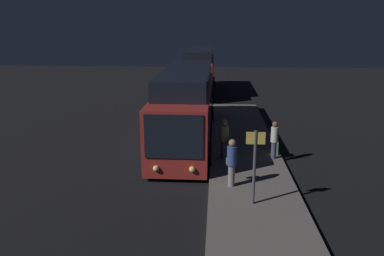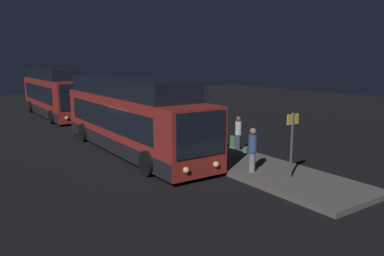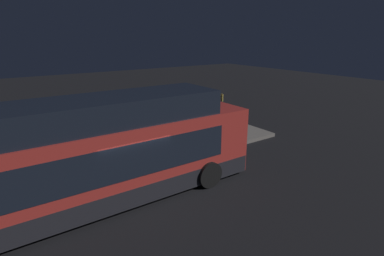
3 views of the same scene
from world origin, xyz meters
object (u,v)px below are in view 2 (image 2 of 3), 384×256
(passenger_waiting, at_px, (238,132))
(sign_post, at_px, (292,138))
(passenger_boarding, at_px, (252,148))
(suitcase, at_px, (233,142))
(bus_lead, at_px, (130,119))
(bus_second, at_px, (54,95))
(passenger_with_bags, at_px, (204,137))

(passenger_waiting, relative_size, sign_post, 0.67)
(passenger_boarding, xyz_separation_m, suitcase, (-3.75, 2.19, -0.69))
(bus_lead, height_order, suitcase, bus_lead)
(bus_second, bearing_deg, suitcase, 13.56)
(passenger_boarding, relative_size, sign_post, 0.71)
(bus_lead, bearing_deg, sign_post, 19.33)
(sign_post, bearing_deg, bus_second, -172.97)
(bus_second, relative_size, passenger_with_bags, 6.49)
(passenger_with_bags, bearing_deg, suitcase, 148.34)
(passenger_waiting, xyz_separation_m, sign_post, (4.60, -1.33, 0.61))
(passenger_with_bags, bearing_deg, passenger_waiting, 135.01)
(sign_post, bearing_deg, passenger_waiting, 163.81)
(bus_lead, xyz_separation_m, sign_post, (8.22, 2.88, 0.06))
(bus_lead, distance_m, bus_second, 15.16)
(bus_second, height_order, passenger_boarding, bus_second)
(passenger_waiting, bearing_deg, passenger_with_bags, -157.22)
(bus_second, bearing_deg, bus_lead, -0.00)
(bus_lead, distance_m, passenger_waiting, 5.59)
(passenger_with_bags, bearing_deg, sign_post, 53.70)
(bus_lead, bearing_deg, suitcase, 55.30)
(bus_second, height_order, sign_post, bus_second)
(bus_lead, height_order, bus_second, bus_second)
(bus_lead, distance_m, passenger_with_bags, 4.25)
(bus_second, distance_m, sign_post, 23.55)
(bus_second, xyz_separation_m, passenger_with_bags, (18.88, 1.98, -0.63))
(passenger_waiting, height_order, sign_post, sign_post)
(passenger_waiting, bearing_deg, sign_post, -86.02)
(passenger_with_bags, height_order, suitcase, passenger_with_bags)
(bus_lead, xyz_separation_m, suitcase, (3.04, 4.39, -1.19))
(sign_post, bearing_deg, suitcase, 163.80)
(passenger_waiting, height_order, passenger_with_bags, passenger_with_bags)
(bus_second, xyz_separation_m, sign_post, (23.38, 2.88, -0.04))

